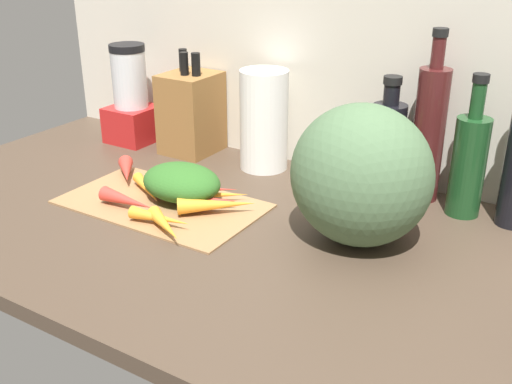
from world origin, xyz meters
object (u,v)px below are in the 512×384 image
Objects in this scene: cutting_board at (161,203)px; carrot_9 at (201,189)px; carrot_2 at (217,205)px; carrot_10 at (147,189)px; bottle_0 at (387,145)px; carrot_7 at (165,225)px; bottle_1 at (429,132)px; paper_towel_roll at (264,120)px; blender_appliance at (131,101)px; carrot_3 at (212,195)px; carrot_8 at (201,187)px; carrot_5 at (127,201)px; knife_block at (191,112)px; carrot_4 at (160,218)px; carrot_6 at (212,201)px; carrot_0 at (179,190)px; winter_squash at (361,175)px; bottle_2 at (469,163)px; carrot_1 at (126,171)px.

cutting_board is 2.68× the size of carrot_9.
carrot_10 is (-17.87, -0.39, -0.52)cm from carrot_2.
cutting_board is 1.64× the size of bottle_0.
bottle_1 is at bearing 50.43° from carrot_7.
bottle_1 is (37.82, 2.61, 3.01)cm from paper_towel_roll.
carrot_3 is at bearing -27.55° from blender_appliance.
carrot_5 is at bearing -121.15° from carrot_8.
carrot_7 is at bearing -105.40° from carrot_2.
carrot_9 is 0.61× the size of knife_block.
carrot_8 is at bearing 105.67° from carrot_7.
carrot_4 is at bearing -42.38° from blender_appliance.
carrot_6 reaches higher than carrot_9.
carrot_9 is at bearing 50.50° from carrot_0.
carrot_3 is 0.59× the size of bottle_0.
bottle_0 reaches higher than carrot_5.
winter_squash is 0.91× the size of bottle_2.
carrot_3 is at bearing 125.56° from carrot_6.
carrot_10 is at bearing 140.53° from carrot_4.
knife_block is at bearing 119.23° from carrot_4.
carrot_6 is 37.85cm from knife_block.
carrot_10 is 0.61× the size of paper_towel_roll.
carrot_1 is at bearing -178.44° from winter_squash.
carrot_5 is at bearing -106.64° from paper_towel_roll.
carrot_1 is at bearing -173.82° from carrot_8.
knife_block is (-9.66, 28.43, 8.31)cm from carrot_10.
blender_appliance reaches higher than carrot_3.
bottle_0 is (41.38, 30.04, 8.60)cm from carrot_10.
carrot_0 is 4.90cm from carrot_8.
cutting_board is at bearing -164.03° from carrot_6.
bottle_0 is at bearing 51.60° from carrot_2.
carrot_5 is (-16.68, -7.72, -0.12)cm from carrot_2.
paper_towel_roll is (21.75, 23.92, 9.21)cm from carrot_1.
carrot_10 is at bearing -145.93° from carrot_8.
carrot_1 is 0.74× the size of carrot_9.
bottle_2 reaches higher than bottle_0.
knife_block reaches higher than bottle_0.
carrot_5 is 1.05× the size of carrot_7.
cutting_board is 5.41cm from carrot_10.
knife_block is (-19.35, 22.37, 8.44)cm from carrot_9.
blender_appliance is at bearing 150.31° from carrot_2.
carrot_5 is at bearing -80.76° from carrot_10.
bottle_2 is at bearing -18.60° from bottle_1.
carrot_3 is at bearing 93.36° from carrot_7.
cutting_board is 4.71cm from carrot_0.
bottle_0 is (51.30, 25.71, 8.07)cm from carrot_1.
bottle_1 is at bearing 35.88° from cutting_board.
carrot_8 is at bearing -28.17° from blender_appliance.
carrot_3 is (-4.26, 4.43, -0.53)cm from carrot_2.
carrot_10 is 31.16cm from knife_block.
carrot_6 is 13.31cm from carrot_7.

